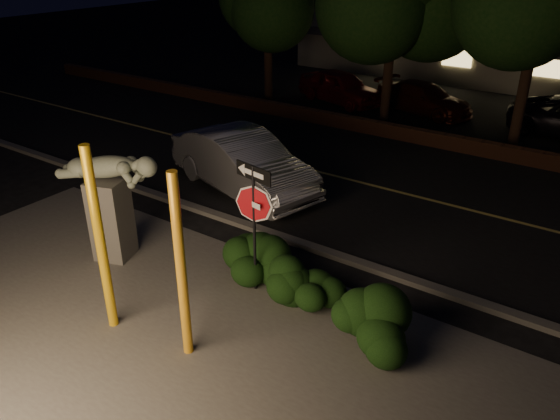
# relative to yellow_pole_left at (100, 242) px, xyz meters

# --- Properties ---
(ground) EXTENTS (90.00, 90.00, 0.00)m
(ground) POSITION_rel_yellow_pole_left_xyz_m (1.11, 11.51, -1.76)
(ground) COLOR black
(ground) RESTS_ON ground
(patio) EXTENTS (14.00, 6.00, 0.02)m
(patio) POSITION_rel_yellow_pole_left_xyz_m (1.11, 0.51, -1.75)
(patio) COLOR #4C4944
(patio) RESTS_ON ground
(road) EXTENTS (80.00, 8.00, 0.01)m
(road) POSITION_rel_yellow_pole_left_xyz_m (1.11, 8.51, -1.75)
(road) COLOR black
(road) RESTS_ON ground
(lane_marking) EXTENTS (80.00, 0.12, 0.00)m
(lane_marking) POSITION_rel_yellow_pole_left_xyz_m (1.11, 8.51, -1.74)
(lane_marking) COLOR tan
(lane_marking) RESTS_ON road
(curb) EXTENTS (80.00, 0.25, 0.12)m
(curb) POSITION_rel_yellow_pole_left_xyz_m (1.11, 4.41, -1.70)
(curb) COLOR #4C4944
(curb) RESTS_ON ground
(brick_wall) EXTENTS (40.00, 0.35, 0.50)m
(brick_wall) POSITION_rel_yellow_pole_left_xyz_m (1.11, 12.81, -1.51)
(brick_wall) COLOR #4F2919
(brick_wall) RESTS_ON ground
(parking_lot) EXTENTS (40.00, 12.00, 0.01)m
(parking_lot) POSITION_rel_yellow_pole_left_xyz_m (1.11, 18.51, -1.75)
(parking_lot) COLOR black
(parking_lot) RESTS_ON ground
(building) EXTENTS (22.00, 10.20, 4.00)m
(building) POSITION_rel_yellow_pole_left_xyz_m (1.11, 26.49, 0.24)
(building) COLOR #6C6757
(building) RESTS_ON ground
(yellow_pole_left) EXTENTS (0.18, 0.18, 3.51)m
(yellow_pole_left) POSITION_rel_yellow_pole_left_xyz_m (0.00, 0.00, 0.00)
(yellow_pole_left) COLOR gold
(yellow_pole_left) RESTS_ON ground
(yellow_pole_right) EXTENTS (0.17, 0.17, 3.37)m
(yellow_pole_right) POSITION_rel_yellow_pole_left_xyz_m (1.65, 0.24, -0.07)
(yellow_pole_right) COLOR gold
(yellow_pole_right) RESTS_ON ground
(signpost) EXTENTS (0.91, 0.20, 2.70)m
(signpost) POSITION_rel_yellow_pole_left_xyz_m (1.48, 2.41, 0.17)
(signpost) COLOR black
(signpost) RESTS_ON ground
(sculpture) EXTENTS (2.29, 1.30, 2.49)m
(sculpture) POSITION_rel_yellow_pole_left_xyz_m (-1.85, 1.69, -0.22)
(sculpture) COLOR #4C4944
(sculpture) RESTS_ON ground
(hedge_center) EXTENTS (2.39, 1.76, 1.13)m
(hedge_center) POSITION_rel_yellow_pole_left_xyz_m (1.60, 2.62, -1.19)
(hedge_center) COLOR black
(hedge_center) RESTS_ON ground
(hedge_right) EXTENTS (1.75, 1.28, 1.03)m
(hedge_right) POSITION_rel_yellow_pole_left_xyz_m (2.61, 2.54, -1.24)
(hedge_right) COLOR black
(hedge_right) RESTS_ON ground
(hedge_far_right) EXTENTS (1.85, 1.40, 1.15)m
(hedge_far_right) POSITION_rel_yellow_pole_left_xyz_m (4.19, 2.18, -1.18)
(hedge_far_right) COLOR black
(hedge_far_right) RESTS_ON ground
(silver_sedan) EXTENTS (5.29, 3.07, 1.65)m
(silver_sedan) POSITION_rel_yellow_pole_left_xyz_m (-1.80, 6.19, -0.93)
(silver_sedan) COLOR silver
(silver_sedan) RESTS_ON ground
(parked_car_red) EXTENTS (4.40, 2.74, 1.40)m
(parked_car_red) POSITION_rel_yellow_pole_left_xyz_m (-4.05, 15.90, -1.06)
(parked_car_red) COLOR maroon
(parked_car_red) RESTS_ON ground
(parked_car_darkred) EXTENTS (4.48, 2.71, 1.21)m
(parked_car_darkred) POSITION_rel_yellow_pole_left_xyz_m (-0.49, 16.44, -1.15)
(parked_car_darkred) COLOR #381009
(parked_car_darkred) RESTS_ON ground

